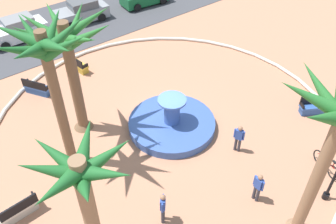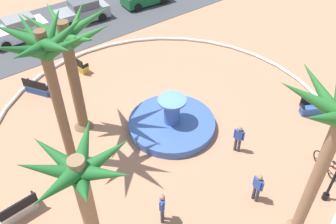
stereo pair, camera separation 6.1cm
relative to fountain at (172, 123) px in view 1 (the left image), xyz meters
The scene contains 17 objects.
ground_plane 0.42m from the fountain, 119.02° to the left, with size 80.00×80.00×0.00m, color tan.
plaza_curb 0.36m from the fountain, 119.02° to the left, with size 18.29×18.29×0.20m, color silver.
street_asphalt 13.82m from the fountain, 90.63° to the left, with size 48.00×8.00×0.03m, color #424247.
fountain is the anchor object (origin of this frame).
palm_tree_near_fountain 8.83m from the fountain, 147.88° to the right, with size 3.39×3.32×6.02m.
palm_tree_by_curb 7.43m from the fountain, 166.87° to the left, with size 3.84×3.96×7.14m.
palm_tree_mid_plaza 6.46m from the fountain, 141.58° to the left, with size 4.56×4.68×6.32m.
bench_east 8.28m from the fountain, behind, with size 1.63×0.61×1.00m.
bench_west 7.90m from the fountain, 28.88° to the right, with size 1.63×1.24×1.00m.
bench_north 8.35m from the fountain, 121.96° to the left, with size 1.27×1.62×1.00m.
bench_southeast 7.98m from the fountain, 100.22° to the left, with size 0.75×1.66×1.00m.
bicycle_red_frame 7.68m from the fountain, 59.82° to the right, with size 0.62×1.67×0.94m.
person_cyclist_helmet 5.80m from the fountain, 89.39° to the right, with size 0.22×0.53×1.61m.
person_cyclist_photo 5.62m from the fountain, 131.86° to the right, with size 0.38×0.42×1.69m.
person_pedestrian_stroll 3.64m from the fountain, 64.90° to the right, with size 0.33×0.49×1.60m.
parked_car_leftmost 14.15m from the fountain, 102.11° to the left, with size 4.01×1.94×1.67m.
parked_car_second 13.79m from the fountain, 81.86° to the left, with size 4.10×2.11×1.67m.
Camera 1 is at (-8.49, -11.12, 13.22)m, focal length 38.72 mm.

